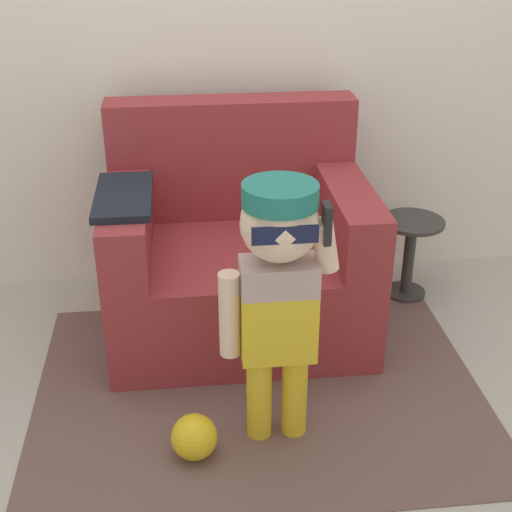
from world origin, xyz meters
name	(u,v)px	position (x,y,z in m)	size (l,w,h in m)	color
ground_plane	(244,346)	(0.00, 0.00, 0.00)	(10.00, 10.00, 0.00)	#ADA89E
wall_back	(227,11)	(0.00, 0.72, 1.30)	(10.00, 0.05, 2.60)	silver
armchair	(237,254)	(-0.01, 0.21, 0.34)	(1.13, 0.86, 0.96)	maroon
person_child	(278,277)	(0.06, -0.57, 0.65)	(0.40, 0.30, 0.97)	gold
side_table	(410,250)	(0.83, 0.37, 0.24)	(0.30, 0.30, 0.40)	#333333
rug	(259,389)	(0.03, -0.31, 0.00)	(1.76, 1.35, 0.01)	brown
toy_ball	(194,437)	(-0.24, -0.65, 0.08)	(0.16, 0.16, 0.16)	yellow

